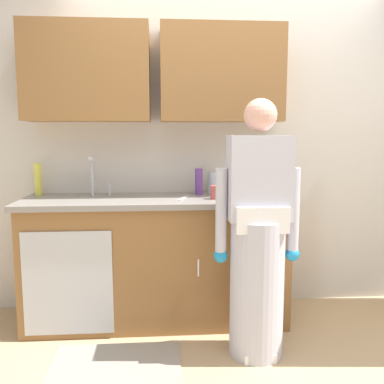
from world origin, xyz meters
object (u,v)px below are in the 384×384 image
at_px(sink, 95,200).
at_px(person_at_sink, 258,249).
at_px(bottle_water_tall, 213,183).
at_px(cup_by_sink, 216,192).
at_px(bottle_water_short, 38,179).
at_px(knife_on_counter, 183,198).
at_px(bottle_soap, 199,182).

xyz_separation_m(sink, person_at_sink, (1.08, -0.58, -0.23)).
bearing_deg(bottle_water_tall, cup_by_sink, -93.49).
distance_m(bottle_water_tall, cup_by_sink, 0.32).
distance_m(bottle_water_tall, bottle_water_short, 1.35).
bearing_deg(bottle_water_short, cup_by_sink, -12.57).
relative_size(sink, knife_on_counter, 2.08).
distance_m(sink, person_at_sink, 1.25).
distance_m(person_at_sink, bottle_water_tall, 0.88).
xyz_separation_m(bottle_soap, bottle_water_short, (-1.23, 0.06, 0.02)).
distance_m(cup_by_sink, knife_on_counter, 0.24).
bearing_deg(bottle_soap, person_at_sink, -67.11).
bearing_deg(knife_on_counter, bottle_water_short, -84.30).
distance_m(bottle_soap, bottle_water_tall, 0.14).
relative_size(sink, person_at_sink, 0.31).
bearing_deg(knife_on_counter, bottle_soap, 163.58).
bearing_deg(cup_by_sink, bottle_water_short, 167.43).
xyz_separation_m(bottle_soap, cup_by_sink, (0.10, -0.24, -0.05)).
height_order(bottle_soap, bottle_water_tall, bottle_soap).
bearing_deg(sink, bottle_water_tall, 13.30).
xyz_separation_m(bottle_water_tall, cup_by_sink, (-0.02, -0.32, -0.03)).
bearing_deg(bottle_water_short, sink, -22.81).
height_order(person_at_sink, knife_on_counter, person_at_sink).
height_order(sink, cup_by_sink, sink).
relative_size(bottle_water_short, cup_by_sink, 2.51).
xyz_separation_m(sink, bottle_water_tall, (0.90, 0.21, 0.10)).
xyz_separation_m(bottle_soap, bottle_water_tall, (0.12, 0.08, -0.02)).
bearing_deg(bottle_water_tall, sink, -166.70).
distance_m(bottle_water_short, knife_on_counter, 1.14).
relative_size(bottle_soap, knife_on_counter, 0.84).
height_order(bottle_water_tall, knife_on_counter, bottle_water_tall).
distance_m(sink, bottle_water_short, 0.51).
bearing_deg(bottle_water_tall, bottle_soap, -147.33).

